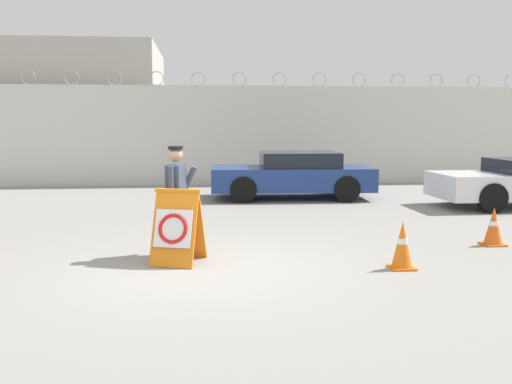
# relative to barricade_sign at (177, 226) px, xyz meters

# --- Properties ---
(ground_plane) EXTENTS (90.00, 90.00, 0.00)m
(ground_plane) POSITION_rel_barricade_sign_xyz_m (0.34, -0.37, -0.55)
(ground_plane) COLOR gray
(perimeter_wall) EXTENTS (36.00, 0.30, 3.73)m
(perimeter_wall) POSITION_rel_barricade_sign_xyz_m (0.34, 10.78, 1.10)
(perimeter_wall) COLOR silver
(perimeter_wall) RESTS_ON ground_plane
(building_block) EXTENTS (7.58, 6.61, 4.94)m
(building_block) POSITION_rel_barricade_sign_xyz_m (-5.02, 15.04, 1.92)
(building_block) COLOR #B2ADA3
(building_block) RESTS_ON ground_plane
(barricade_sign) EXTENTS (0.86, 0.92, 1.11)m
(barricade_sign) POSITION_rel_barricade_sign_xyz_m (0.00, 0.00, 0.00)
(barricade_sign) COLOR orange
(barricade_sign) RESTS_ON ground_plane
(security_guard) EXTENTS (0.50, 0.61, 1.71)m
(security_guard) POSITION_rel_barricade_sign_xyz_m (-0.02, 0.53, 0.40)
(security_guard) COLOR #514C42
(security_guard) RESTS_ON ground_plane
(traffic_cone_mid) EXTENTS (0.36, 0.36, 0.65)m
(traffic_cone_mid) POSITION_rel_barricade_sign_xyz_m (5.30, 0.71, -0.23)
(traffic_cone_mid) COLOR orange
(traffic_cone_mid) RESTS_ON ground_plane
(traffic_cone_far) EXTENTS (0.34, 0.34, 0.69)m
(traffic_cone_far) POSITION_rel_barricade_sign_xyz_m (3.20, -0.65, -0.21)
(traffic_cone_far) COLOR orange
(traffic_cone_far) RESTS_ON ground_plane
(parked_car_rear_sedan) EXTENTS (4.42, 2.13, 1.27)m
(parked_car_rear_sedan) POSITION_rel_barricade_sign_xyz_m (2.89, 7.01, 0.10)
(parked_car_rear_sedan) COLOR black
(parked_car_rear_sedan) RESTS_ON ground_plane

